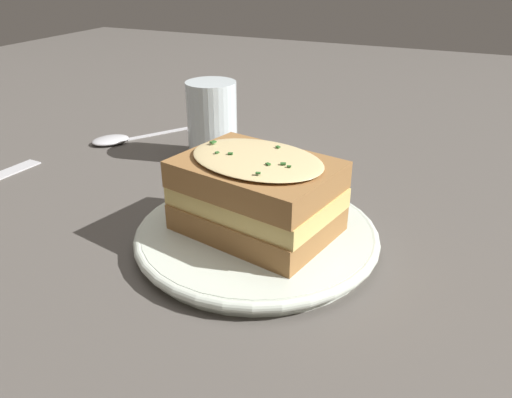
# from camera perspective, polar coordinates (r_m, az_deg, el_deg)

# --- Properties ---
(ground_plane) EXTENTS (2.40, 2.40, 0.00)m
(ground_plane) POSITION_cam_1_polar(r_m,az_deg,el_deg) (0.49, 2.03, -5.63)
(ground_plane) COLOR #514C47
(dinner_plate) EXTENTS (0.24, 0.24, 0.02)m
(dinner_plate) POSITION_cam_1_polar(r_m,az_deg,el_deg) (0.49, 0.00, -4.24)
(dinner_plate) COLOR silver
(dinner_plate) RESTS_ON ground_plane
(sandwich) EXTENTS (0.14, 0.16, 0.08)m
(sandwich) POSITION_cam_1_polar(r_m,az_deg,el_deg) (0.47, 0.10, 0.63)
(sandwich) COLOR olive
(sandwich) RESTS_ON dinner_plate
(water_glass) EXTENTS (0.07, 0.07, 0.11)m
(water_glass) POSITION_cam_1_polar(r_m,az_deg,el_deg) (0.69, -5.04, 8.90)
(water_glass) COLOR silver
(water_glass) RESTS_ON ground_plane
(spoon) EXTENTS (0.15, 0.11, 0.01)m
(spoon) POSITION_cam_1_polar(r_m,az_deg,el_deg) (0.79, -15.64, 6.60)
(spoon) COLOR silver
(spoon) RESTS_ON ground_plane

